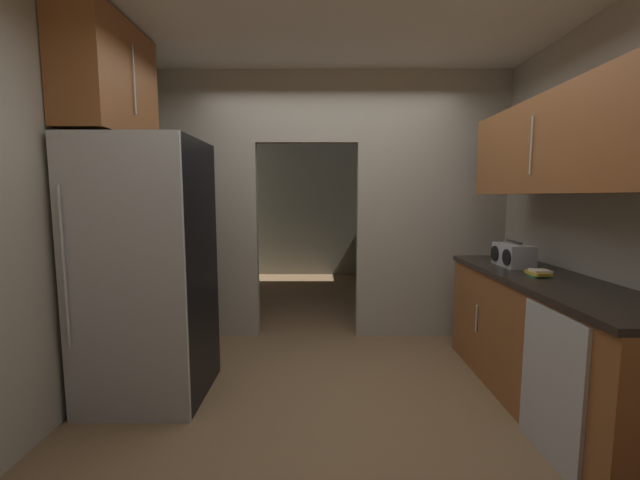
{
  "coord_description": "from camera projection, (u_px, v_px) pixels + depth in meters",
  "views": [
    {
      "loc": [
        -0.11,
        -2.63,
        1.46
      ],
      "look_at": [
        -0.1,
        0.45,
        1.12
      ],
      "focal_mm": 22.04,
      "sensor_mm": 36.0,
      "label": 1
    }
  ],
  "objects": [
    {
      "name": "dishwasher",
      "position": [
        549.0,
        385.0,
        2.17
      ],
      "size": [
        0.02,
        0.56,
        0.85
      ],
      "color": "#B7BABC",
      "rests_on": "ground"
    },
    {
      "name": "upper_cabinet_fridgeside",
      "position": [
        107.0,
        79.0,
        2.77
      ],
      "size": [
        0.36,
        0.88,
        0.79
      ],
      "color": "brown"
    },
    {
      "name": "kitchen_partition",
      "position": [
        336.0,
        198.0,
        4.03
      ],
      "size": [
        3.57,
        0.12,
        2.7
      ],
      "color": "#ADA899",
      "rests_on": "ground"
    },
    {
      "name": "kitchen_overhead_slab",
      "position": [
        333.0,
        24.0,
        2.9
      ],
      "size": [
        3.97,
        6.85,
        0.06
      ],
      "primitive_type": "cube",
      "color": "silver"
    },
    {
      "name": "refrigerator",
      "position": [
        147.0,
        271.0,
        2.82
      ],
      "size": [
        0.8,
        0.8,
        1.86
      ],
      "color": "black",
      "rests_on": "ground"
    },
    {
      "name": "adjoining_room_shell",
      "position": [
        326.0,
        203.0,
        6.25
      ],
      "size": [
        3.57,
        3.34,
        2.7
      ],
      "color": "gray",
      "rests_on": "ground"
    },
    {
      "name": "lower_cabinet_run",
      "position": [
        544.0,
        341.0,
        2.74
      ],
      "size": [
        0.63,
        2.07,
        0.91
      ],
      "color": "brown",
      "rests_on": "ground"
    },
    {
      "name": "upper_cabinet_counterside",
      "position": [
        557.0,
        145.0,
        2.6
      ],
      "size": [
        0.36,
        1.86,
        0.64
      ],
      "color": "brown"
    },
    {
      "name": "ground",
      "position": [
        334.0,
        404.0,
        2.78
      ],
      "size": [
        20.0,
        20.0,
        0.0
      ],
      "primitive_type": "plane",
      "color": "brown"
    },
    {
      "name": "book_stack",
      "position": [
        537.0,
        273.0,
        2.75
      ],
      "size": [
        0.14,
        0.16,
        0.05
      ],
      "color": "#388C47",
      "rests_on": "lower_cabinet_run"
    },
    {
      "name": "boombox",
      "position": [
        512.0,
        255.0,
        3.14
      ],
      "size": [
        0.21,
        0.34,
        0.21
      ],
      "color": "#B2B2B7",
      "rests_on": "lower_cabinet_run"
    }
  ]
}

